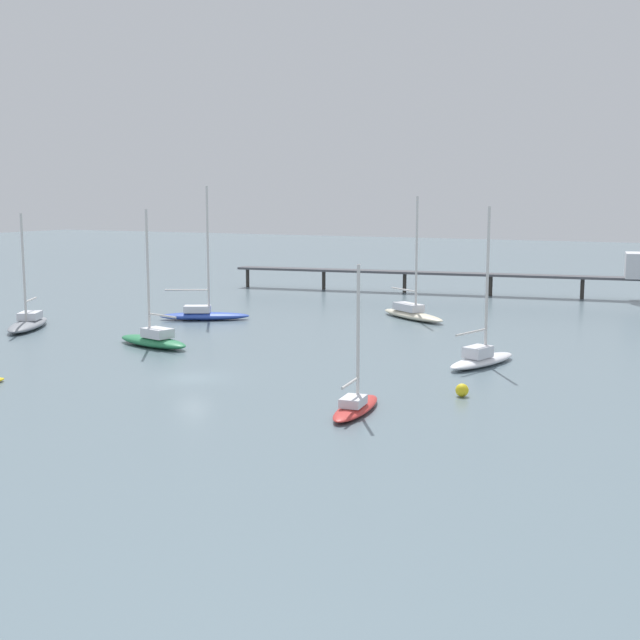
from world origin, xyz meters
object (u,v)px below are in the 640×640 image
at_px(sailboat_green, 154,338).
at_px(sailboat_gray, 28,322).
at_px(sailboat_cream, 412,312).
at_px(sailboat_red, 356,404).
at_px(sailboat_white, 481,356).
at_px(mooring_buoy_inner, 462,390).
at_px(pier, 566,269).
at_px(sailboat_blue, 204,313).

height_order(sailboat_green, sailboat_gray, sailboat_green).
bearing_deg(sailboat_cream, sailboat_green, -119.04).
xyz_separation_m(sailboat_gray, sailboat_cream, (31.23, 23.01, 0.09)).
bearing_deg(sailboat_red, sailboat_white, 80.61).
height_order(sailboat_cream, mooring_buoy_inner, sailboat_cream).
bearing_deg(pier, sailboat_cream, -113.25).
bearing_deg(sailboat_white, sailboat_gray, -177.26).
xyz_separation_m(sailboat_gray, sailboat_blue, (11.94, 12.61, 0.08)).
distance_m(sailboat_blue, sailboat_cream, 21.90).
height_order(sailboat_white, sailboat_cream, sailboat_cream).
distance_m(sailboat_red, sailboat_white, 17.44).
distance_m(sailboat_cream, mooring_buoy_inner, 34.70).
relative_size(sailboat_green, sailboat_gray, 1.05).
height_order(pier, sailboat_blue, sailboat_blue).
bearing_deg(sailboat_blue, sailboat_white, -17.80).
height_order(pier, sailboat_gray, sailboat_gray).
bearing_deg(pier, mooring_buoy_inner, -86.00).
bearing_deg(sailboat_white, sailboat_cream, 122.62).
xyz_separation_m(pier, sailboat_blue, (-30.31, -36.07, -2.96)).
relative_size(sailboat_red, sailboat_blue, 0.64).
relative_size(pier, sailboat_green, 5.00).
bearing_deg(sailboat_gray, sailboat_blue, 46.56).
bearing_deg(mooring_buoy_inner, sailboat_white, 99.02).
xyz_separation_m(pier, sailboat_red, (-0.52, -63.75, -3.15)).
distance_m(sailboat_green, sailboat_white, 27.89).
distance_m(pier, sailboat_gray, 64.54).
bearing_deg(mooring_buoy_inner, sailboat_blue, 148.65).
xyz_separation_m(sailboat_gray, sailboat_red, (41.74, -15.07, -0.11)).
bearing_deg(sailboat_blue, sailboat_green, -71.19).
relative_size(sailboat_green, sailboat_white, 0.97).
bearing_deg(sailboat_gray, sailboat_white, 2.74).
relative_size(pier, sailboat_white, 4.86).
bearing_deg(sailboat_red, sailboat_blue, 137.11).
bearing_deg(sailboat_green, sailboat_cream, 60.96).
xyz_separation_m(sailboat_red, sailboat_blue, (-29.80, 27.68, 0.20)).
distance_m(sailboat_gray, sailboat_white, 44.64).
bearing_deg(sailboat_white, pier, 92.86).
relative_size(sailboat_blue, mooring_buoy_inner, 16.21).
bearing_deg(sailboat_blue, sailboat_gray, -133.44).
bearing_deg(sailboat_blue, sailboat_cream, 28.32).
bearing_deg(sailboat_green, mooring_buoy_inner, -11.27).
bearing_deg(sailboat_blue, mooring_buoy_inner, -31.35).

